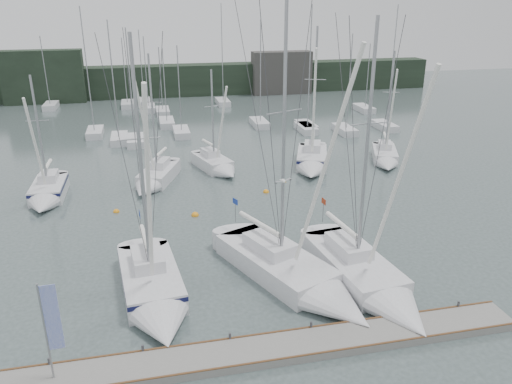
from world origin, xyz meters
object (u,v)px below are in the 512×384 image
Objects in this scene: sailboat_near_center at (303,281)px; sailboat_near_right at (373,285)px; sailboat_mid_e at (386,158)px; dock_banner at (50,323)px; sailboat_mid_b at (153,180)px; sailboat_near_left at (155,295)px; sailboat_mid_a at (47,195)px; buoy_a at (195,216)px; sailboat_mid_d at (312,162)px; buoy_b at (266,192)px; buoy_c at (116,212)px; sailboat_mid_c at (218,167)px.

sailboat_near_center reaches higher than sailboat_near_right.
sailboat_mid_e reaches higher than dock_banner.
sailboat_near_right is 22.98m from sailboat_mid_b.
sailboat_near_left is 18.58m from sailboat_mid_a.
sailboat_near_right is at bearing -96.30° from sailboat_mid_e.
sailboat_mid_a reaches higher than buoy_a.
buoy_a is (-12.10, -8.59, -0.66)m from sailboat_mid_d.
sailboat_near_center is 25.19m from sailboat_mid_e.
sailboat_near_left is at bearing -123.04° from buoy_b.
buoy_b is (6.38, 3.54, 0.00)m from buoy_a.
buoy_c is 0.11× the size of dock_banner.
buoy_b is at bearing -5.57° from sailboat_mid_a.
sailboat_mid_b is 0.85× the size of sailboat_mid_d.
sailboat_near_right reaches higher than sailboat_mid_a.
sailboat_near_left is 3.28× the size of dock_banner.
buoy_c is at bearing -31.46° from sailboat_mid_a.
sailboat_near_right is at bearing 8.77° from dock_banner.
sailboat_near_center reaches higher than buoy_a.
sailboat_mid_c is 28.23m from dock_banner.
sailboat_near_center reaches higher than buoy_b.
sailboat_near_center is 20.32m from sailboat_mid_b.
sailboat_near_center is (8.13, -0.30, -0.05)m from sailboat_near_left.
dock_banner is at bearing -135.64° from sailboat_near_left.
sailboat_near_left is at bearing -64.04° from sailboat_mid_a.
sailboat_near_right is 1.12× the size of sailboat_mid_d.
sailboat_near_right reaches higher than sailboat_mid_e.
sailboat_near_right is 20.61m from buoy_c.
sailboat_mid_c reaches higher than buoy_a.
sailboat_mid_c is 16.59m from sailboat_mid_e.
buoy_c is (-12.21, -1.55, 0.00)m from buoy_b.
sailboat_mid_a is 1.06× the size of sailboat_mid_c.
sailboat_mid_d reaches higher than sailboat_mid_b.
sailboat_near_left is at bearing 165.75° from sailboat_near_right.
buoy_c is at bearing -143.99° from sailboat_mid_e.
sailboat_mid_e is (11.33, 21.46, -0.07)m from sailboat_near_right.
sailboat_mid_a is at bearing -147.33° from sailboat_mid_b.
sailboat_mid_c is (-5.22, 22.47, -0.04)m from sailboat_near_right.
sailboat_mid_c is 6.87m from buoy_b.
sailboat_mid_e is at bearing 6.32° from sailboat_mid_a.
sailboat_near_right reaches higher than buoy_a.
sailboat_near_center is 29.28× the size of buoy_a.
sailboat_mid_a is at bearing -152.78° from sailboat_mid_d.
sailboat_near_left is 29.21× the size of buoy_b.
sailboat_mid_b is at bearing -155.09° from sailboat_mid_d.
sailboat_mid_b is 1.18× the size of sailboat_mid_c.
sailboat_mid_a is at bearing 173.98° from buoy_b.
buoy_b is (3.15, -6.08, -0.54)m from sailboat_mid_c.
sailboat_near_center is 1.56× the size of sailboat_mid_a.
sailboat_near_center reaches higher than sailboat_mid_e.
sailboat_mid_b is at bearing -175.62° from sailboat_mid_c.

